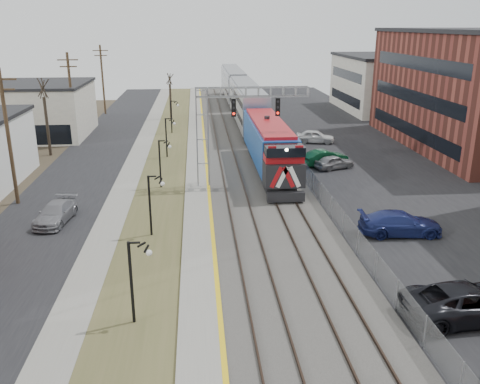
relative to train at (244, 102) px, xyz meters
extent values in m
cube|color=black|center=(-17.00, -20.72, -2.86)|extent=(7.00, 120.00, 0.04)
cube|color=gray|center=(-12.50, -20.72, -2.84)|extent=(2.00, 120.00, 0.08)
cube|color=#4A4C28|center=(-9.50, -20.72, -2.85)|extent=(4.00, 120.00, 0.06)
cube|color=gray|center=(-6.50, -20.72, -2.76)|extent=(2.00, 120.00, 0.24)
cube|color=#595651|center=(-1.50, -20.72, -2.78)|extent=(8.00, 120.00, 0.20)
cube|color=black|center=(10.50, -20.72, -2.86)|extent=(16.00, 120.00, 0.04)
cube|color=gold|center=(-5.62, -20.72, -2.64)|extent=(0.24, 120.00, 0.01)
cube|color=#2D2119|center=(-4.25, -20.72, -2.61)|extent=(0.08, 120.00, 0.15)
cube|color=#2D2119|center=(-2.75, -20.72, -2.61)|extent=(0.08, 120.00, 0.15)
cube|color=#2D2119|center=(-0.75, -20.72, -2.61)|extent=(0.08, 120.00, 0.15)
cube|color=#2D2119|center=(0.75, -20.72, -2.61)|extent=(0.08, 120.00, 0.15)
cube|color=#124395|center=(0.00, -24.19, -0.41)|extent=(3.00, 17.00, 4.25)
cube|color=black|center=(0.00, -32.89, -2.18)|extent=(2.80, 0.50, 0.70)
cube|color=#A6A9B1|center=(0.00, -3.89, 0.13)|extent=(3.00, 22.00, 5.33)
cube|color=#A6A9B1|center=(0.00, 18.91, 0.13)|extent=(3.00, 22.00, 5.33)
cube|color=gray|center=(-6.00, -27.72, 1.12)|extent=(1.00, 1.00, 8.00)
cube|color=gray|center=(-2.00, -27.72, 4.87)|extent=(9.00, 0.80, 0.80)
cube|color=black|center=(-3.50, -28.17, 3.72)|extent=(0.35, 0.25, 1.40)
cube|color=black|center=(0.00, -28.17, 3.72)|extent=(0.35, 0.25, 1.40)
cylinder|color=black|center=(-9.50, -47.72, -0.88)|extent=(0.14, 0.14, 4.00)
cylinder|color=black|center=(-9.50, -37.72, -0.88)|extent=(0.14, 0.14, 4.00)
cylinder|color=black|center=(-9.50, -27.72, -0.88)|extent=(0.14, 0.14, 4.00)
cylinder|color=black|center=(-9.50, -17.72, -0.88)|extent=(0.14, 0.14, 4.00)
cylinder|color=black|center=(-9.50, -5.72, -0.88)|extent=(0.14, 0.14, 4.00)
cylinder|color=#4C3823|center=(-20.00, -30.72, 2.12)|extent=(0.28, 0.28, 10.00)
cylinder|color=#4C3823|center=(-20.00, -10.72, 2.12)|extent=(0.28, 0.28, 10.00)
cylinder|color=#4C3823|center=(-20.00, 9.28, 2.12)|extent=(0.28, 0.28, 10.00)
cube|color=gray|center=(2.70, -20.72, -2.08)|extent=(0.04, 120.00, 1.60)
cube|color=beige|center=(-26.50, -5.72, 0.12)|extent=(14.00, 12.00, 6.00)
cube|color=beige|center=(24.50, 9.28, 1.12)|extent=(16.00, 18.00, 8.00)
cylinder|color=#382D23|center=(-21.50, -15.72, 0.09)|extent=(0.30, 0.30, 5.95)
cylinder|color=#382D23|center=(-10.00, 4.28, -0.43)|extent=(0.30, 0.30, 4.90)
imported|color=black|center=(5.63, -48.70, -2.06)|extent=(6.12, 3.16, 1.65)
imported|color=navy|center=(6.33, -38.97, -2.13)|extent=(5.35, 2.46, 1.52)
imported|color=gray|center=(6.20, -23.42, -2.24)|extent=(4.08, 2.76, 1.29)
imported|color=#0C3F23|center=(5.65, -22.09, -2.15)|extent=(4.72, 2.73, 1.47)
imported|color=gray|center=(-16.12, -34.90, -2.22)|extent=(2.44, 4.80, 1.34)
imported|color=silver|center=(6.89, -12.61, -2.16)|extent=(4.56, 2.76, 1.45)
camera|label=1|loc=(-6.45, -68.00, 9.99)|focal=38.00mm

